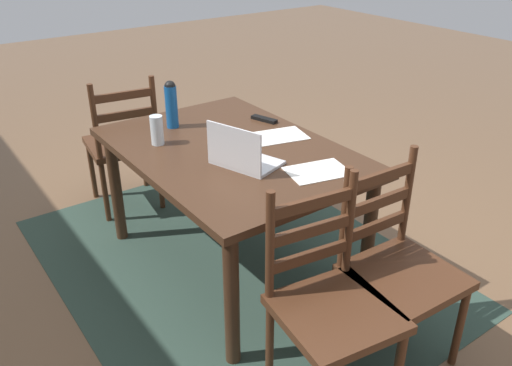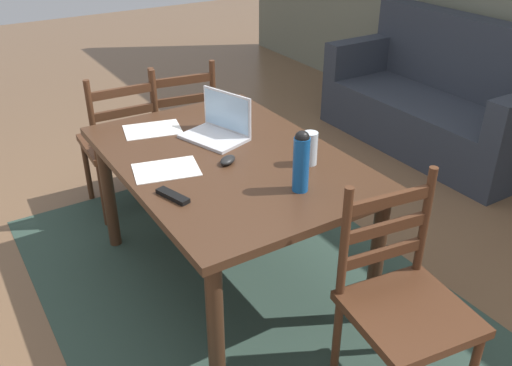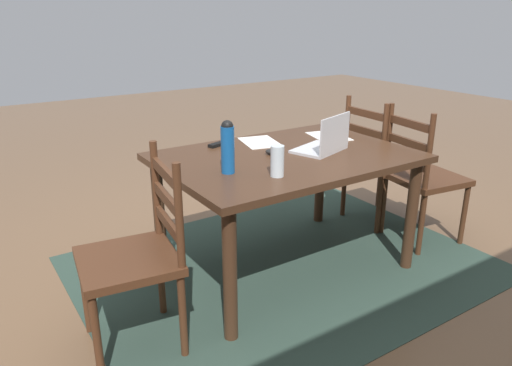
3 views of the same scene
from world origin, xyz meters
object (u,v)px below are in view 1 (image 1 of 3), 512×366
at_px(dining_table, 231,163).
at_px(laptop, 241,156).
at_px(chair_right_far, 123,145).
at_px(computer_mouse, 229,140).
at_px(chair_left_near, 397,270).
at_px(tv_remote, 264,119).
at_px(chair_left_far, 330,305).
at_px(water_bottle, 171,103).
at_px(drinking_glass, 157,130).

xyz_separation_m(dining_table, laptop, (-0.22, 0.08, 0.15)).
xyz_separation_m(dining_table, chair_right_far, (1.01, 0.21, -0.19)).
xyz_separation_m(laptop, computer_mouse, (0.29, -0.12, -0.04)).
bearing_deg(dining_table, chair_right_far, 11.63).
xyz_separation_m(chair_left_near, tv_remote, (1.24, -0.19, 0.29)).
relative_size(chair_left_far, water_bottle, 3.43).
bearing_deg(tv_remote, laptop, 26.45).
height_order(laptop, water_bottle, water_bottle).
distance_m(chair_left_near, water_bottle, 1.56).
bearing_deg(chair_left_far, chair_left_near, -89.95).
bearing_deg(laptop, tv_remote, -46.33).
height_order(chair_right_far, chair_left_far, same).
bearing_deg(computer_mouse, chair_left_far, 135.60).
distance_m(chair_right_far, drinking_glass, 0.82).
bearing_deg(computer_mouse, drinking_glass, 25.11).
xyz_separation_m(dining_table, chair_left_near, (-1.01, -0.20, -0.19)).
height_order(drinking_glass, tv_remote, drinking_glass).
height_order(chair_left_near, laptop, laptop).
bearing_deg(drinking_glass, water_bottle, -45.86).
xyz_separation_m(chair_left_near, chair_left_far, (-0.00, 0.40, 0.00)).
height_order(computer_mouse, tv_remote, computer_mouse).
bearing_deg(tv_remote, computer_mouse, 6.92).
bearing_deg(chair_left_far, tv_remote, -25.38).
distance_m(chair_left_near, chair_right_far, 2.07).
bearing_deg(computer_mouse, tv_remote, -98.09).
distance_m(laptop, tv_remote, 0.66).
bearing_deg(chair_left_near, computer_mouse, 8.87).
bearing_deg(chair_left_far, water_bottle, -3.66).
distance_m(chair_left_near, chair_left_far, 0.40).
bearing_deg(computer_mouse, chair_right_far, -17.72).
height_order(chair_left_near, tv_remote, chair_left_near).
distance_m(drinking_glass, computer_mouse, 0.39).
relative_size(chair_left_near, water_bottle, 3.43).
distance_m(water_bottle, computer_mouse, 0.43).
bearing_deg(laptop, dining_table, -20.10).
height_order(chair_right_far, drinking_glass, chair_right_far).
height_order(laptop, drinking_glass, laptop).
relative_size(chair_right_far, computer_mouse, 9.50).
distance_m(dining_table, computer_mouse, 0.13).
distance_m(laptop, computer_mouse, 0.32).
height_order(chair_right_far, tv_remote, chair_right_far).
relative_size(chair_left_far, drinking_glass, 5.94).
xyz_separation_m(dining_table, computer_mouse, (0.07, -0.04, 0.11)).
relative_size(chair_left_near, drinking_glass, 5.94).
distance_m(dining_table, tv_remote, 0.46).
bearing_deg(dining_table, chair_left_far, 168.99).
bearing_deg(tv_remote, chair_left_far, 47.40).
relative_size(dining_table, chair_left_near, 1.52).
relative_size(laptop, tv_remote, 2.20).
height_order(drinking_glass, computer_mouse, drinking_glass).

